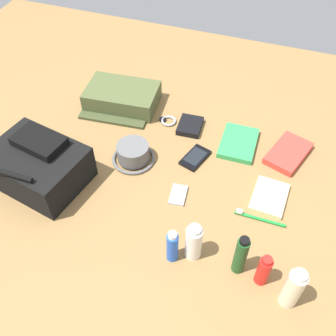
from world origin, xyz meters
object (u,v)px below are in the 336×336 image
paperback_novel (288,153)px  notepad (269,197)px  bucket_hat (133,154)px  toothpaste_tube (194,242)px  backpack (38,165)px  sunscreen_spray (264,270)px  shampoo_bottle (241,255)px  cell_phone (195,158)px  deodorant_spray (172,246)px  wristwatch (168,121)px  wallet (191,126)px  toiletry_pouch (122,98)px  lotion_bottle (293,288)px  toothbrush (257,218)px  media_player (178,195)px  travel_guidebook (238,143)px

paperback_novel → notepad: (0.03, 0.22, -0.00)m
bucket_hat → toothpaste_tube: 0.44m
backpack → notepad: bearing=-167.2°
sunscreen_spray → shampoo_bottle: 0.07m
cell_phone → notepad: size_ratio=0.90×
deodorant_spray → bucket_hat: bearing=-51.5°
wristwatch → bucket_hat: bearing=78.3°
bucket_hat → shampoo_bottle: size_ratio=0.99×
deodorant_spray → wallet: deodorant_spray is taller
wristwatch → wallet: bearing=176.4°
paperback_novel → notepad: bearing=82.0°
toiletry_pouch → lotion_bottle: (-0.78, 0.64, 0.04)m
backpack → bucket_hat: (-0.27, -0.19, -0.04)m
paperback_novel → backpack: bearing=26.5°
lotion_bottle → wristwatch: 0.82m
bucket_hat → wallet: 0.28m
shampoo_bottle → wristwatch: bearing=-53.1°
deodorant_spray → toothbrush: size_ratio=0.77×
backpack → media_player: backpack is taller
wristwatch → notepad: bearing=150.7°
travel_guidebook → wallet: size_ratio=1.69×
toiletry_pouch → paperback_novel: size_ratio=1.43×
lotion_bottle → toiletry_pouch: bearing=-39.2°
lotion_bottle → toothpaste_tube: lotion_bottle is taller
sunscreen_spray → cell_phone: (0.32, -0.40, -0.05)m
toothpaste_tube → travel_guidebook: toothpaste_tube is taller
cell_phone → wallet: size_ratio=1.22×
shampoo_bottle → paperback_novel: (-0.08, -0.51, -0.07)m
toiletry_pouch → shampoo_bottle: (-0.63, 0.58, 0.04)m
paperback_novel → media_player: paperback_novel is taller
toothpaste_tube → travel_guidebook: size_ratio=0.75×
wallet → notepad: 0.43m
wristwatch → toothbrush: bearing=140.7°
media_player → shampoo_bottle: bearing=141.3°
paperback_novel → wristwatch: 0.49m
deodorant_spray → travel_guidebook: size_ratio=0.69×
travel_guidebook → lotion_bottle: bearing=115.1°
toothpaste_tube → wristwatch: 0.61m
paperback_novel → wallet: (0.39, -0.02, 0.00)m
lotion_bottle → toothbrush: size_ratio=0.96×
shampoo_bottle → paperback_novel: 0.52m
sunscreen_spray → paperback_novel: size_ratio=0.56×
toothbrush → lotion_bottle: bearing=118.2°
backpack → lotion_bottle: size_ratio=2.20×
backpack → deodorant_spray: size_ratio=2.71×
cell_phone → lotion_bottle: bearing=132.3°
cell_phone → media_player: (0.00, 0.19, -0.00)m
wristwatch → notepad: 0.52m
travel_guidebook → toothbrush: size_ratio=1.12×
paperback_novel → media_player: 0.45m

